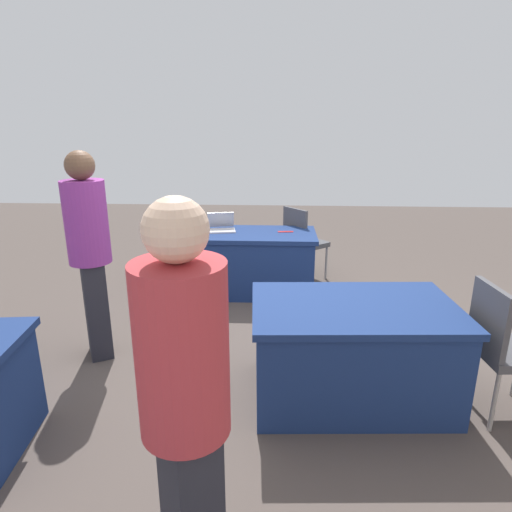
% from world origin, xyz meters
% --- Properties ---
extents(ground_plane, '(14.40, 14.40, 0.00)m').
position_xyz_m(ground_plane, '(0.00, 0.00, 0.00)').
color(ground_plane, '#4C423D').
extents(table_foreground, '(1.72, 0.77, 0.73)m').
position_xyz_m(table_foreground, '(0.39, -1.46, 0.37)').
color(table_foreground, navy).
rests_on(table_foreground, ground).
extents(table_back_left, '(1.49, 0.99, 0.73)m').
position_xyz_m(table_back_left, '(-0.57, 0.61, 0.37)').
color(table_back_left, navy).
rests_on(table_back_left, ground).
extents(chair_tucked_left, '(0.62, 0.62, 0.95)m').
position_xyz_m(chair_tucked_left, '(-0.34, -1.93, 0.54)').
color(chair_tucked_left, '#9E9993').
rests_on(chair_tucked_left, ground).
extents(chair_aisle, '(0.47, 0.47, 0.95)m').
position_xyz_m(chair_aisle, '(-1.55, 0.77, 0.55)').
color(chair_aisle, '#9E9993').
rests_on(chair_aisle, ground).
extents(person_presenter, '(0.47, 0.47, 1.74)m').
position_xyz_m(person_presenter, '(0.32, 2.08, 0.97)').
color(person_presenter, '#26262D').
rests_on(person_presenter, ground).
extents(person_attendee_standing, '(0.46, 0.46, 1.76)m').
position_xyz_m(person_attendee_standing, '(1.52, 0.11, 0.99)').
color(person_attendee_standing, '#26262D').
rests_on(person_attendee_standing, ground).
extents(laptop_silver, '(0.36, 0.34, 0.21)m').
position_xyz_m(laptop_silver, '(0.65, -1.55, 0.77)').
color(laptop_silver, silver).
rests_on(laptop_silver, table_foreground).
extents(yarn_ball, '(0.12, 0.12, 0.12)m').
position_xyz_m(yarn_ball, '(0.92, -1.32, 0.79)').
color(yarn_ball, '#3F5999').
rests_on(yarn_ball, table_foreground).
extents(scissors_red, '(0.18, 0.05, 0.01)m').
position_xyz_m(scissors_red, '(-0.12, -1.50, 0.74)').
color(scissors_red, red).
rests_on(scissors_red, table_foreground).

